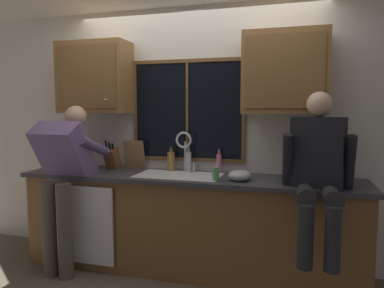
{
  "coord_description": "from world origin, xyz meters",
  "views": [
    {
      "loc": [
        0.95,
        -3.46,
        1.54
      ],
      "look_at": [
        0.05,
        -0.3,
        1.22
      ],
      "focal_mm": 33.35,
      "sensor_mm": 36.0,
      "label": 1
    }
  ],
  "objects_px": {
    "person_standing": "(64,171)",
    "bottle_green_glass": "(219,163)",
    "knife_block": "(112,159)",
    "bottle_amber_small": "(171,161)",
    "cutting_board": "(134,155)",
    "soap_dispenser": "(216,174)",
    "person_sitting_on_counter": "(318,166)",
    "mixing_bowl": "(240,175)",
    "bottle_tall_clear": "(189,161)"
  },
  "relations": [
    {
      "from": "cutting_board",
      "to": "bottle_green_glass",
      "type": "distance_m",
      "value": 0.9
    },
    {
      "from": "knife_block",
      "to": "mixing_bowl",
      "type": "bearing_deg",
      "value": -9.79
    },
    {
      "from": "person_standing",
      "to": "knife_block",
      "type": "relative_size",
      "value": 4.9
    },
    {
      "from": "bottle_green_glass",
      "to": "bottle_tall_clear",
      "type": "distance_m",
      "value": 0.3
    },
    {
      "from": "person_sitting_on_counter",
      "to": "bottle_green_glass",
      "type": "distance_m",
      "value": 1.01
    },
    {
      "from": "bottle_amber_small",
      "to": "soap_dispenser",
      "type": "bearing_deg",
      "value": -34.21
    },
    {
      "from": "knife_block",
      "to": "bottle_tall_clear",
      "type": "relative_size",
      "value": 1.24
    },
    {
      "from": "cutting_board",
      "to": "soap_dispenser",
      "type": "relative_size",
      "value": 1.83
    },
    {
      "from": "person_standing",
      "to": "bottle_tall_clear",
      "type": "height_order",
      "value": "person_standing"
    },
    {
      "from": "person_sitting_on_counter",
      "to": "bottle_green_glass",
      "type": "relative_size",
      "value": 5.3
    },
    {
      "from": "person_sitting_on_counter",
      "to": "bottle_green_glass",
      "type": "xyz_separation_m",
      "value": [
        -0.88,
        0.49,
        -0.09
      ]
    },
    {
      "from": "soap_dispenser",
      "to": "bottle_green_glass",
      "type": "height_order",
      "value": "bottle_green_glass"
    },
    {
      "from": "person_sitting_on_counter",
      "to": "knife_block",
      "type": "distance_m",
      "value": 2.04
    },
    {
      "from": "person_standing",
      "to": "soap_dispenser",
      "type": "relative_size",
      "value": 9.57
    },
    {
      "from": "person_sitting_on_counter",
      "to": "cutting_board",
      "type": "bearing_deg",
      "value": 164.66
    },
    {
      "from": "soap_dispenser",
      "to": "bottle_amber_small",
      "type": "relative_size",
      "value": 0.66
    },
    {
      "from": "cutting_board",
      "to": "bottle_tall_clear",
      "type": "distance_m",
      "value": 0.6
    },
    {
      "from": "soap_dispenser",
      "to": "bottle_amber_small",
      "type": "height_order",
      "value": "bottle_amber_small"
    },
    {
      "from": "person_sitting_on_counter",
      "to": "knife_block",
      "type": "xyz_separation_m",
      "value": [
        -2.0,
        0.41,
        -0.08
      ]
    },
    {
      "from": "person_sitting_on_counter",
      "to": "mixing_bowl",
      "type": "height_order",
      "value": "person_sitting_on_counter"
    },
    {
      "from": "cutting_board",
      "to": "bottle_green_glass",
      "type": "relative_size",
      "value": 1.27
    },
    {
      "from": "person_standing",
      "to": "mixing_bowl",
      "type": "height_order",
      "value": "person_standing"
    },
    {
      "from": "bottle_amber_small",
      "to": "person_sitting_on_counter",
      "type": "bearing_deg",
      "value": -19.05
    },
    {
      "from": "cutting_board",
      "to": "person_sitting_on_counter",
      "type": "bearing_deg",
      "value": -15.34
    },
    {
      "from": "person_sitting_on_counter",
      "to": "bottle_tall_clear",
      "type": "xyz_separation_m",
      "value": [
        -1.18,
        0.45,
        -0.08
      ]
    },
    {
      "from": "soap_dispenser",
      "to": "bottle_tall_clear",
      "type": "distance_m",
      "value": 0.5
    },
    {
      "from": "cutting_board",
      "to": "bottle_amber_small",
      "type": "bearing_deg",
      "value": -2.19
    },
    {
      "from": "mixing_bowl",
      "to": "soap_dispenser",
      "type": "xyz_separation_m",
      "value": [
        -0.2,
        -0.07,
        0.02
      ]
    },
    {
      "from": "cutting_board",
      "to": "bottle_amber_small",
      "type": "height_order",
      "value": "cutting_board"
    },
    {
      "from": "knife_block",
      "to": "bottle_amber_small",
      "type": "relative_size",
      "value": 1.3
    },
    {
      "from": "mixing_bowl",
      "to": "bottle_amber_small",
      "type": "bearing_deg",
      "value": 157.81
    },
    {
      "from": "person_sitting_on_counter",
      "to": "knife_block",
      "type": "bearing_deg",
      "value": 168.45
    },
    {
      "from": "person_sitting_on_counter",
      "to": "cutting_board",
      "type": "height_order",
      "value": "person_sitting_on_counter"
    },
    {
      "from": "person_standing",
      "to": "knife_block",
      "type": "height_order",
      "value": "person_standing"
    },
    {
      "from": "person_standing",
      "to": "soap_dispenser",
      "type": "bearing_deg",
      "value": 6.39
    },
    {
      "from": "bottle_green_glass",
      "to": "bottle_amber_small",
      "type": "relative_size",
      "value": 0.96
    },
    {
      "from": "person_standing",
      "to": "bottle_green_glass",
      "type": "relative_size",
      "value": 6.62
    },
    {
      "from": "mixing_bowl",
      "to": "bottle_amber_small",
      "type": "xyz_separation_m",
      "value": [
        -0.74,
        0.3,
        0.06
      ]
    },
    {
      "from": "cutting_board",
      "to": "mixing_bowl",
      "type": "height_order",
      "value": "cutting_board"
    },
    {
      "from": "cutting_board",
      "to": "bottle_amber_small",
      "type": "xyz_separation_m",
      "value": [
        0.41,
        -0.02,
        -0.05
      ]
    },
    {
      "from": "person_standing",
      "to": "bottle_green_glass",
      "type": "xyz_separation_m",
      "value": [
        1.36,
        0.54,
        0.05
      ]
    },
    {
      "from": "bottle_green_glass",
      "to": "bottle_tall_clear",
      "type": "bearing_deg",
      "value": -173.1
    },
    {
      "from": "knife_block",
      "to": "cutting_board",
      "type": "height_order",
      "value": "knife_block"
    },
    {
      "from": "bottle_green_glass",
      "to": "bottle_amber_small",
      "type": "xyz_separation_m",
      "value": [
        -0.49,
        -0.02,
        0.0
      ]
    },
    {
      "from": "knife_block",
      "to": "bottle_amber_small",
      "type": "height_order",
      "value": "knife_block"
    },
    {
      "from": "bottle_tall_clear",
      "to": "bottle_amber_small",
      "type": "xyz_separation_m",
      "value": [
        -0.19,
        0.02,
        -0.01
      ]
    },
    {
      "from": "bottle_green_glass",
      "to": "cutting_board",
      "type": "bearing_deg",
      "value": -179.9
    },
    {
      "from": "person_standing",
      "to": "bottle_green_glass",
      "type": "bearing_deg",
      "value": 21.71
    },
    {
      "from": "soap_dispenser",
      "to": "bottle_amber_small",
      "type": "xyz_separation_m",
      "value": [
        -0.54,
        0.37,
        0.04
      ]
    },
    {
      "from": "bottle_green_glass",
      "to": "knife_block",
      "type": "bearing_deg",
      "value": -175.75
    }
  ]
}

